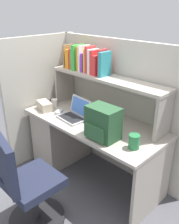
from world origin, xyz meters
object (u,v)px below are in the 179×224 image
(backpack, at_px, (103,123))
(office_chair, at_px, (28,189))
(computer_mouse, at_px, (59,112))
(tissue_box, at_px, (44,106))
(laptop, at_px, (75,114))
(paper_cup, at_px, (54,103))
(snack_canister, at_px, (134,142))

(backpack, distance_m, office_chair, 0.88)
(computer_mouse, xyz_separation_m, tissue_box, (-0.20, -0.05, 0.03))
(laptop, bearing_deg, paper_cup, 172.66)
(computer_mouse, distance_m, office_chair, 0.96)
(backpack, xyz_separation_m, computer_mouse, (-0.73, 0.06, -0.13))
(paper_cup, bearing_deg, office_chair, -50.84)
(office_chair, bearing_deg, tissue_box, -34.06)
(tissue_box, relative_size, office_chair, 0.24)
(backpack, bearing_deg, laptop, 168.00)
(computer_mouse, xyz_separation_m, snack_canister, (1.04, -0.00, 0.05))
(laptop, relative_size, paper_cup, 3.84)
(computer_mouse, bearing_deg, office_chair, -79.05)
(backpack, relative_size, snack_canister, 2.39)
(backpack, relative_size, tissue_box, 1.40)
(backpack, height_order, snack_canister, backpack)
(laptop, height_order, office_chair, laptop)
(computer_mouse, height_order, office_chair, office_chair)
(computer_mouse, relative_size, snack_canister, 0.81)
(laptop, height_order, tissue_box, laptop)
(paper_cup, height_order, office_chair, office_chair)
(laptop, xyz_separation_m, office_chair, (0.26, -0.80, -0.39))
(laptop, relative_size, backpack, 1.08)
(snack_canister, bearing_deg, backpack, -169.82)
(laptop, distance_m, tissue_box, 0.44)
(laptop, bearing_deg, office_chair, -72.06)
(snack_canister, height_order, office_chair, office_chair)
(backpack, xyz_separation_m, tissue_box, (-0.93, 0.01, -0.10))
(tissue_box, relative_size, snack_canister, 1.71)
(paper_cup, relative_size, snack_canister, 0.67)
(backpack, relative_size, office_chair, 0.33)
(backpack, height_order, paper_cup, backpack)
(laptop, distance_m, backpack, 0.52)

